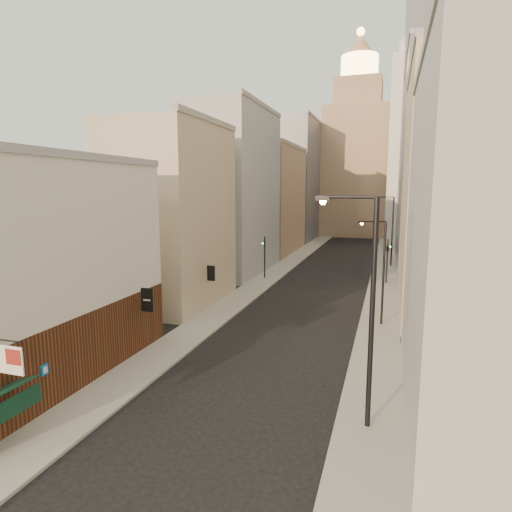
{
  "coord_description": "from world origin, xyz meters",
  "views": [
    {
      "loc": [
        6.94,
        -8.64,
        10.43
      ],
      "look_at": [
        -2.18,
        20.38,
        5.66
      ],
      "focal_mm": 30.0,
      "sensor_mm": 36.0,
      "label": 1
    }
  ],
  "objects": [
    {
      "name": "right_bldg_grey",
      "position": [
        12.0,
        12.0,
        8.0
      ],
      "size": [
        8.0,
        16.0,
        16.0
      ],
      "primitive_type": "cube",
      "color": "#949498",
      "rests_on": "ground"
    },
    {
      "name": "white_tower",
      "position": [
        10.0,
        78.0,
        18.61
      ],
      "size": [
        8.0,
        8.0,
        41.5
      ],
      "color": "silver",
      "rests_on": "ground"
    },
    {
      "name": "highrise",
      "position": [
        18.0,
        78.0,
        25.66
      ],
      "size": [
        21.0,
        23.0,
        51.2
      ],
      "color": "gray",
      "rests_on": "ground"
    },
    {
      "name": "traffic_light_left",
      "position": [
        -6.8,
        38.47,
        3.49
      ],
      "size": [
        0.59,
        0.51,
        5.0
      ],
      "rotation": [
        0.0,
        0.0,
        2.71
      ],
      "color": "black",
      "rests_on": "ground"
    },
    {
      "name": "streetlamp_mid",
      "position": [
        6.45,
        24.5,
        4.63
      ],
      "size": [
        2.07,
        0.77,
        8.1
      ],
      "rotation": [
        0.0,
        0.0,
        0.29
      ],
      "color": "black",
      "rests_on": "ground"
    },
    {
      "name": "left_bldg_beige",
      "position": [
        -12.0,
        26.0,
        8.0
      ],
      "size": [
        8.0,
        12.0,
        16.0
      ],
      "primitive_type": "cube",
      "color": "#C1AD8E",
      "rests_on": "ground"
    },
    {
      "name": "near_building_left",
      "position": [
        -10.99,
        9.0,
        6.02
      ],
      "size": [
        8.3,
        23.04,
        12.3
      ],
      "color": "#582E1A",
      "rests_on": "ground"
    },
    {
      "name": "clock_tower",
      "position": [
        -1.0,
        92.0,
        17.63
      ],
      "size": [
        14.0,
        14.0,
        44.9
      ],
      "color": "#947357",
      "rests_on": "ground"
    },
    {
      "name": "streetlamp_near",
      "position": [
        6.13,
        9.47,
        5.81
      ],
      "size": [
        2.66,
        0.55,
        10.17
      ],
      "rotation": [
        0.0,
        0.0,
        -0.13
      ],
      "color": "black",
      "rests_on": "ground"
    },
    {
      "name": "sidewalk_left",
      "position": [
        -6.5,
        55.0,
        0.07
      ],
      "size": [
        3.0,
        140.0,
        0.15
      ],
      "primitive_type": "cube",
      "color": "gray",
      "rests_on": "ground"
    },
    {
      "name": "right_bldg_wingrid",
      "position": [
        12.0,
        50.0,
        13.0
      ],
      "size": [
        8.0,
        20.0,
        26.0
      ],
      "primitive_type": "cube",
      "color": "gray",
      "rests_on": "ground"
    },
    {
      "name": "left_bldg_tan",
      "position": [
        -12.0,
        60.0,
        8.5
      ],
      "size": [
        8.0,
        18.0,
        17.0
      ],
      "primitive_type": "cube",
      "color": "#947357",
      "rests_on": "ground"
    },
    {
      "name": "sidewalk_right",
      "position": [
        6.5,
        55.0,
        0.07
      ],
      "size": [
        3.0,
        140.0,
        0.15
      ],
      "primitive_type": "cube",
      "color": "gray",
      "rests_on": "ground"
    },
    {
      "name": "left_bldg_wingrid",
      "position": [
        -12.0,
        80.0,
        12.0
      ],
      "size": [
        8.0,
        20.0,
        24.0
      ],
      "primitive_type": "cube",
      "color": "gray",
      "rests_on": "ground"
    },
    {
      "name": "right_bldg_beige",
      "position": [
        12.0,
        30.0,
        10.0
      ],
      "size": [
        8.0,
        16.0,
        20.0
      ],
      "primitive_type": "cube",
      "color": "#C1AD8E",
      "rests_on": "ground"
    },
    {
      "name": "traffic_light_right",
      "position": [
        6.82,
        39.97,
        3.71
      ],
      "size": [
        0.64,
        0.63,
        5.0
      ],
      "rotation": [
        0.0,
        0.0,
        2.88
      ],
      "color": "black",
      "rests_on": "ground"
    },
    {
      "name": "streetlamp_far",
      "position": [
        7.05,
        51.35,
        5.4
      ],
      "size": [
        2.46,
        0.64,
        9.45
      ],
      "rotation": [
        0.0,
        0.0,
        0.18
      ],
      "color": "black",
      "rests_on": "ground"
    },
    {
      "name": "left_bldg_grey",
      "position": [
        -12.0,
        42.0,
        10.0
      ],
      "size": [
        8.0,
        16.0,
        20.0
      ],
      "primitive_type": "cube",
      "color": "#949498",
      "rests_on": "ground"
    }
  ]
}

